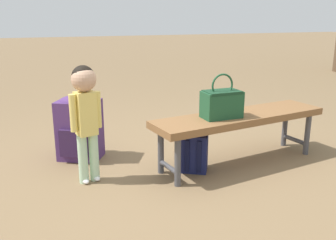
# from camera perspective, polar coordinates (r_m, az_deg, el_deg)

# --- Properties ---
(ground_plane) EXTENTS (40.00, 40.00, 0.00)m
(ground_plane) POSITION_cam_1_polar(r_m,az_deg,el_deg) (3.20, -0.48, -7.75)
(ground_plane) COLOR brown
(ground_plane) RESTS_ON ground
(park_bench) EXTENTS (1.64, 0.65, 0.45)m
(park_bench) POSITION_cam_1_polar(r_m,az_deg,el_deg) (3.30, 10.84, -0.06)
(park_bench) COLOR brown
(park_bench) RESTS_ON ground
(handbag) EXTENTS (0.33, 0.19, 0.37)m
(handbag) POSITION_cam_1_polar(r_m,az_deg,el_deg) (3.12, 8.15, 2.60)
(handbag) COLOR #1E4C2D
(handbag) RESTS_ON park_bench
(child_standing) EXTENTS (0.24, 0.19, 0.92)m
(child_standing) POSITION_cam_1_polar(r_m,az_deg,el_deg) (2.89, -12.44, 2.07)
(child_standing) COLOR #B2D8B2
(child_standing) RESTS_ON ground
(backpack_large) EXTENTS (0.45, 0.42, 0.62)m
(backpack_large) POSITION_cam_1_polar(r_m,az_deg,el_deg) (3.48, -13.28, -0.84)
(backpack_large) COLOR #4C2D66
(backpack_large) RESTS_ON ground
(backpack_small) EXTENTS (0.27, 0.25, 0.37)m
(backpack_small) POSITION_cam_1_polar(r_m,az_deg,el_deg) (3.15, 4.01, -4.58)
(backpack_small) COLOR #191E4C
(backpack_small) RESTS_ON ground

